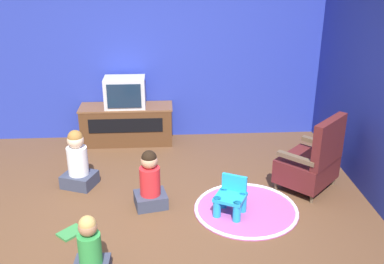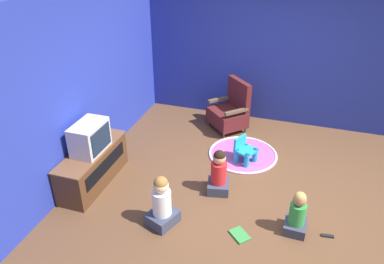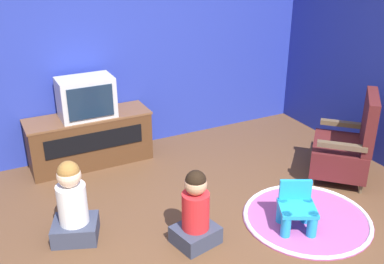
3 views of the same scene
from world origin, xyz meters
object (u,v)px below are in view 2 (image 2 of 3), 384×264
yellow_kid_chair (245,152)px  child_watching_center (297,215)px  tv_cabinet (93,166)px  child_watching_right (219,174)px  book (240,235)px  remote_control (327,236)px  black_armchair (230,111)px  television (90,137)px  child_watching_left (162,204)px

yellow_kid_chair → child_watching_center: child_watching_center is taller
tv_cabinet → child_watching_right: 1.82m
book → remote_control: 1.08m
black_armchair → child_watching_center: bearing=-14.7°
television → book: television is taller
television → remote_control: (-0.09, -3.27, -0.76)m
black_armchair → child_watching_left: 2.74m
black_armchair → remote_control: 2.95m
black_armchair → tv_cabinet: bearing=-79.2°
television → book: size_ratio=1.90×
television → remote_control: television is taller
tv_cabinet → book: bearing=-100.2°
television → black_armchair: size_ratio=0.62×
black_armchair → yellow_kid_chair: black_armchair is taller
tv_cabinet → child_watching_right: size_ratio=1.97×
tv_cabinet → television: 0.48m
tv_cabinet → yellow_kid_chair: (1.23, -2.00, -0.12)m
child_watching_left → child_watching_center: 1.67m
child_watching_right → book: child_watching_right is taller
child_watching_center → book: bearing=117.7°
yellow_kid_chair → book: (-1.64, -0.27, -0.16)m
yellow_kid_chair → child_watching_right: bearing=-167.3°
yellow_kid_chair → black_armchair: bearing=52.4°
black_armchair → book: black_armchair is taller
tv_cabinet → black_armchair: black_armchair is taller
television → child_watching_center: (-0.11, -2.87, -0.51)m
tv_cabinet → book: 2.32m
child_watching_right → child_watching_center: bearing=-125.6°
tv_cabinet → yellow_kid_chair: 2.35m
television → child_watching_left: television is taller
child_watching_center → child_watching_right: 1.21m
black_armchair → yellow_kid_chair: size_ratio=2.24×
tv_cabinet → book: tv_cabinet is taller
black_armchair → child_watching_right: (-1.87, -0.27, -0.06)m
child_watching_left → child_watching_center: size_ratio=1.20×
television → yellow_kid_chair: bearing=-58.0°
television → child_watching_right: bearing=-77.9°
child_watching_right → black_armchair: bearing=-3.9°
black_armchair → child_watching_right: 1.89m
child_watching_center → book: (-0.30, 0.63, -0.25)m
child_watching_left → book: 1.04m
tv_cabinet → child_watching_left: (-0.48, -1.27, 0.02)m
yellow_kid_chair → book: 1.67m
child_watching_center → book: size_ratio=2.00×
black_armchair → child_watching_left: size_ratio=1.29×
child_watching_left → television: bearing=89.9°
television → child_watching_center: 2.92m
yellow_kid_chair → child_watching_right: size_ratio=0.62×
television → black_armchair: television is taller
yellow_kid_chair → remote_control: (-1.32, -1.29, -0.16)m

